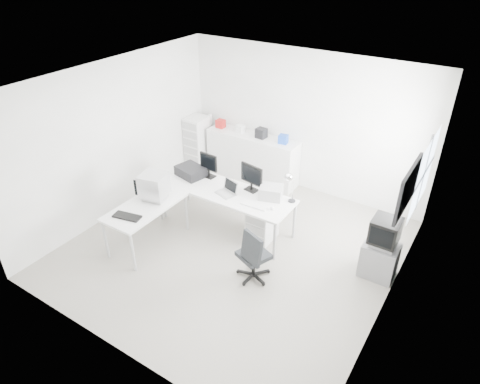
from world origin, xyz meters
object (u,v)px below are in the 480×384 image
Objects in this scene: drawer_pedestal at (262,223)px; inkjet_printer at (191,171)px; side_desk at (148,224)px; laptop at (225,189)px; crt_monitor at (154,187)px; laser_printer at (271,192)px; lcd_monitor_large at (252,178)px; crt_tv at (385,233)px; lcd_monitor_small at (209,165)px; tv_cabinet at (379,260)px; sideboard at (252,157)px; office_chair at (254,253)px; filing_cabinet at (198,143)px; main_desk at (227,209)px.

inkjet_printer is at bearing 178.15° from drawer_pedestal.
side_desk is 1.43m from laptop.
inkjet_printer is 0.96m from crt_monitor.
laser_printer is at bearing 39.52° from side_desk.
laser_printer is (0.05, 0.17, 0.55)m from drawer_pedestal.
side_desk is 3.01× the size of lcd_monitor_large.
crt_tv reaches higher than laser_printer.
lcd_monitor_small is 0.82× the size of tv_cabinet.
sideboard is at bearing 70.52° from crt_monitor.
sideboard is at bearing 142.85° from office_chair.
lcd_monitor_small is 1.88m from filing_cabinet.
main_desk is 6.56× the size of laser_printer.
tv_cabinet is at bearing 3.18° from lcd_monitor_small.
main_desk is 5.20× the size of lcd_monitor_small.
filing_cabinet reaches higher than office_chair.
crt_monitor reaches higher than laptop.
lcd_monitor_large is 0.83× the size of tv_cabinet.
lcd_monitor_small is 0.71m from laptop.
crt_monitor reaches higher than office_chair.
lcd_monitor_small is 0.99× the size of lcd_monitor_large.
lcd_monitor_small reaches higher than main_desk.
main_desk is at bearing 133.52° from laptop.
sideboard reaches higher than laptop.
lcd_monitor_large is at bearing 66.35° from laptop.
filing_cabinet is (-2.92, 2.45, 0.13)m from office_chair.
laptop is at bearing -173.46° from tv_cabinet.
drawer_pedestal is at bearing -54.06° from sideboard.
laser_printer is at bearing 73.61° from drawer_pedestal.
crt_tv is 0.42× the size of filing_cabinet.
lcd_monitor_large is at bearing 157.49° from laser_printer.
office_chair is at bearing -91.31° from laser_printer.
lcd_monitor_small is at bearing 39.49° from inkjet_printer.
laptop is at bearing -173.46° from crt_tv.
side_desk is 3.75m from tv_cabinet.
laptop is at bearing -120.82° from lcd_monitor_large.
lcd_monitor_small reaches higher than drawer_pedestal.
office_chair is at bearing -30.52° from lcd_monitor_small.
office_chair is at bearing -13.89° from crt_monitor.
filing_cabinet reaches higher than sideboard.
lcd_monitor_small is (-1.25, 0.20, 0.68)m from drawer_pedestal.
laser_printer is 1.91m from crt_tv.
tv_cabinet is 4.71m from filing_cabinet.
crt_tv is at bearing 8.54° from lcd_monitor_large.
laptop is (-0.30, -0.35, -0.13)m from lcd_monitor_large.
lcd_monitor_small is 1.31m from laser_printer.
office_chair is at bearing -58.35° from sideboard.
laptop is 2.53m from filing_cabinet.
lcd_monitor_large reaches higher than side_desk.
side_desk is 2.13m from laser_printer.
lcd_monitor_small is 0.90m from lcd_monitor_large.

